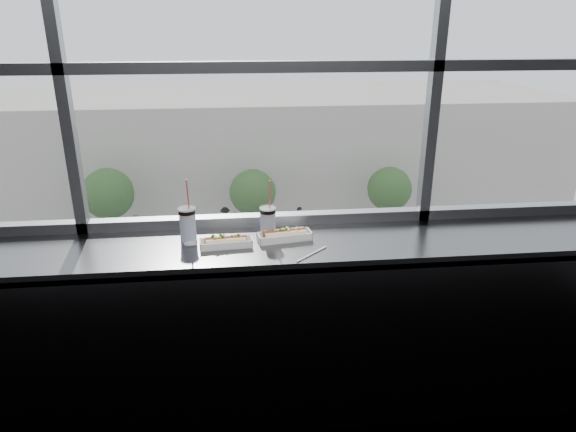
{
  "coord_description": "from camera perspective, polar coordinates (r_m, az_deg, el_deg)",
  "views": [
    {
      "loc": [
        -0.12,
        -1.33,
        2.23
      ],
      "look_at": [
        0.15,
        1.23,
        1.25
      ],
      "focal_mm": 32.0,
      "sensor_mm": 36.0,
      "label": 1
    }
  ],
  "objects": [
    {
      "name": "car_far_c",
      "position": [
        31.65,
        16.06,
        -2.53
      ],
      "size": [
        3.06,
        6.59,
        2.15
      ],
      "primitive_type": "imported",
      "rotation": [
        0.0,
        0.0,
        1.51
      ],
      "color": "#B1B18C",
      "rests_on": "street_asphalt"
    },
    {
      "name": "tree_left",
      "position": [
        33.3,
        -19.36,
        2.34
      ],
      "size": [
        3.16,
        3.16,
        4.94
      ],
      "color": "#47382B",
      "rests_on": "far_sidewalk"
    },
    {
      "name": "car_far_a",
      "position": [
        31.4,
        -25.87,
        -4.2
      ],
      "size": [
        3.34,
        6.36,
        2.02
      ],
      "primitive_type": "imported",
      "rotation": [
        0.0,
        0.0,
        1.71
      ],
      "color": "#343434",
      "rests_on": "street_asphalt"
    },
    {
      "name": "car_near_b",
      "position": [
        23.27,
        -21.49,
        -12.16
      ],
      "size": [
        2.83,
        6.47,
        2.14
      ],
      "primitive_type": "imported",
      "rotation": [
        0.0,
        0.0,
        1.55
      ],
      "color": "#373737",
      "rests_on": "street_asphalt"
    },
    {
      "name": "street_asphalt",
      "position": [
        26.37,
        -5.04,
        -9.32
      ],
      "size": [
        80.0,
        10.0,
        0.06
      ],
      "primitive_type": "cube",
      "color": "black",
      "rests_on": "plaza_ground"
    },
    {
      "name": "tree_right",
      "position": [
        33.94,
        11.2,
        2.95
      ],
      "size": [
        2.88,
        2.88,
        4.51
      ],
      "color": "#47382B",
      "rests_on": "far_sidewalk"
    },
    {
      "name": "counter_fascia",
      "position": [
        2.85,
        -2.49,
        -15.27
      ],
      "size": [
        6.0,
        0.04,
        1.04
      ],
      "primitive_type": "cube",
      "color": "slate",
      "rests_on": "ground"
    },
    {
      "name": "car_near_e",
      "position": [
        26.88,
        28.68,
        -8.97
      ],
      "size": [
        3.15,
        6.11,
        1.95
      ],
      "primitive_type": "imported",
      "rotation": [
        0.0,
        0.0,
        1.45
      ],
      "color": "#5D73AB",
      "rests_on": "street_asphalt"
    },
    {
      "name": "car_near_c",
      "position": [
        22.43,
        -3.18,
        -12.1
      ],
      "size": [
        2.49,
        5.97,
        1.99
      ],
      "primitive_type": "imported",
      "rotation": [
        0.0,
        0.0,
        1.57
      ],
      "color": "maroon",
      "rests_on": "street_asphalt"
    },
    {
      "name": "pedestrian_b",
      "position": [
        34.18,
        -6.99,
        -0.15
      ],
      "size": [
        0.7,
        0.94,
        2.11
      ],
      "primitive_type": "imported",
      "rotation": [
        0.0,
        0.0,
        4.71
      ],
      "color": "#66605B",
      "rests_on": "far_sidewalk"
    },
    {
      "name": "hotdog_tray_left",
      "position": [
        2.75,
        -6.92,
        -2.87
      ],
      "size": [
        0.28,
        0.11,
        0.07
      ],
      "rotation": [
        0.0,
        0.0,
        0.08
      ],
      "color": "white",
      "rests_on": "counter"
    },
    {
      "name": "pedestrian_d",
      "position": [
        34.65,
        8.13,
        -0.12
      ],
      "size": [
        0.84,
        0.63,
        1.88
      ],
      "primitive_type": "imported",
      "rotation": [
        0.0,
        0.0,
        3.14
      ],
      "color": "#66605B",
      "rests_on": "far_sidewalk"
    },
    {
      "name": "soda_cup_left",
      "position": [
        2.84,
        -11.1,
        -0.7
      ],
      "size": [
        0.1,
        0.1,
        0.35
      ],
      "color": "white",
      "rests_on": "counter"
    },
    {
      "name": "soda_cup_right",
      "position": [
        2.82,
        -2.25,
        -0.56
      ],
      "size": [
        0.09,
        0.09,
        0.34
      ],
      "color": "white",
      "rests_on": "counter"
    },
    {
      "name": "car_far_b",
      "position": [
        29.47,
        -3.91,
        -3.62
      ],
      "size": [
        2.96,
        6.22,
        2.02
      ],
      "primitive_type": "imported",
      "rotation": [
        0.0,
        0.0,
        1.65
      ],
      "color": "maroon",
      "rests_on": "street_asphalt"
    },
    {
      "name": "loose_straw",
      "position": [
        2.65,
        2.66,
        -4.23
      ],
      "size": [
        0.18,
        0.17,
        0.01
      ],
      "primitive_type": "cylinder",
      "rotation": [
        0.0,
        1.57,
        0.75
      ],
      "color": "white",
      "rests_on": "counter"
    },
    {
      "name": "pedestrian_a",
      "position": [
        34.25,
        -16.55,
        -0.99
      ],
      "size": [
        0.87,
        0.65,
        1.95
      ],
      "primitive_type": "imported",
      "color": "#66605B",
      "rests_on": "far_sidewalk"
    },
    {
      "name": "counter",
      "position": [
        2.81,
        -2.99,
        -3.55
      ],
      "size": [
        6.0,
        0.55,
        0.06
      ],
      "primitive_type": "cube",
      "color": "slate",
      "rests_on": "ground"
    },
    {
      "name": "wall_back_lower",
      "position": [
        3.29,
        -3.1,
        -9.85
      ],
      "size": [
        6.0,
        0.0,
        6.0
      ],
      "primitive_type": "plane",
      "rotation": [
        1.57,
        0.0,
        0.0
      ],
      "color": "black",
      "rests_on": "ground"
    },
    {
      "name": "hotdog_tray_right",
      "position": [
        2.81,
        -0.38,
        -2.12
      ],
      "size": [
        0.31,
        0.14,
        0.07
      ],
      "rotation": [
        0.0,
        0.0,
        0.16
      ],
      "color": "white",
      "rests_on": "counter"
    },
    {
      "name": "plaza_ground",
      "position": [
        48.18,
        -5.7,
        4.76
      ],
      "size": [
        120.0,
        120.0,
        0.0
      ],
      "primitive_type": "plane",
      "color": "#AAAAA9",
      "rests_on": "ground"
    },
    {
      "name": "far_sidewalk",
      "position": [
        33.54,
        -5.37,
        -2.49
      ],
      "size": [
        80.0,
        6.0,
        0.04
      ],
      "primitive_type": "cube",
      "color": "#AAAAA9",
      "rests_on": "plaza_ground"
    },
    {
      "name": "window_glass",
      "position": [
        2.85,
        -3.85,
        22.26
      ],
      "size": [
        6.0,
        0.0,
        6.0
      ],
      "primitive_type": "plane",
      "rotation": [
        1.57,
        0.0,
        0.0
      ],
      "color": "silver",
      "rests_on": "ground"
    },
    {
      "name": "wrapper",
      "position": [
        2.8,
        -10.76,
        -3.02
      ],
      "size": [
        0.09,
        0.06,
        0.02
      ],
      "primitive_type": "ellipsoid",
      "color": "silver",
      "rests_on": "counter"
    },
    {
      "name": "tree_center",
      "position": [
        32.46,
        -3.94,
        2.61
      ],
      "size": [
        2.95,
        2.95,
        4.61
      ],
      "color": "#47382B",
      "rests_on": "far_sidewalk"
    },
    {
      "name": "pedestrian_c",
      "position": [
        34.46,
        1.29,
        0.0
      ],
      "size": [
        0.64,
        0.85,
        1.91
      ],
      "primitive_type": "imported",
      "rotation": [
        0.0,
        0.0,
        1.57
      ],
      "color": "#66605B",
      "rests_on": "far_sidewalk"
    },
    {
      "name": "window_mullions",
      "position": [
        2.83,
        -3.83,
        22.27
      ],
      "size": [
        6.0,
        0.08,
        2.4
      ],
      "primitive_type": null,
      "color": "gray",
      "rests_on": "ground"
    },
    {
      "name": "far_building",
      "position": [
        41.86,
        -5.8,
        7.96
      ],
      "size": [
        50.0,
        14.0,
        8.0
      ],
      "primitive_type": "cube",
      "color": "#A7A294",
      "rests_on": "plaza_ground"
    }
  ]
}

